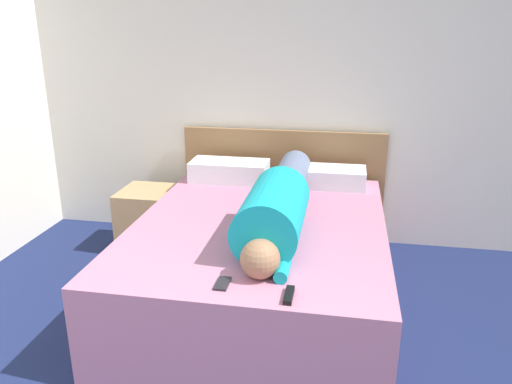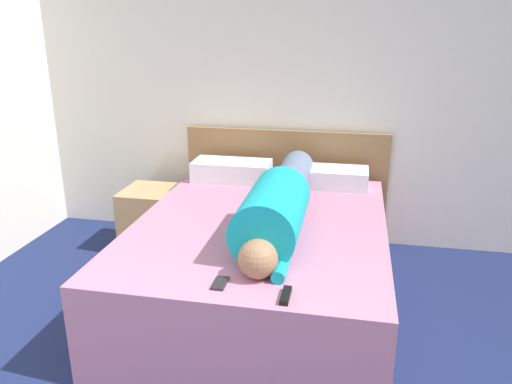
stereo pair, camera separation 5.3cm
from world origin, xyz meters
name	(u,v)px [view 1 (the left image)]	position (x,y,z in m)	size (l,w,h in m)	color
wall_back	(301,89)	(0.00, 3.33, 1.30)	(5.77, 0.06, 2.60)	silver
bed	(260,262)	(-0.13, 2.14, 0.30)	(1.59, 2.06, 0.59)	#B2708E
headboard	(282,185)	(-0.13, 3.26, 0.48)	(1.71, 0.04, 0.96)	olive
nightstand	(148,219)	(-1.21, 2.86, 0.25)	(0.41, 0.46, 0.51)	tan
person_lying	(279,203)	(0.00, 2.08, 0.75)	(0.36, 1.80, 0.36)	#936B4C
pillow_near_headboard	(229,171)	(-0.53, 2.97, 0.67)	(0.62, 0.30, 0.16)	white
pillow_second	(327,177)	(0.26, 2.97, 0.67)	(0.59, 0.30, 0.15)	white
tv_remote	(289,295)	(0.17, 1.23, 0.61)	(0.04, 0.15, 0.02)	black
cell_phone	(223,284)	(-0.17, 1.29, 0.60)	(0.06, 0.13, 0.01)	black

